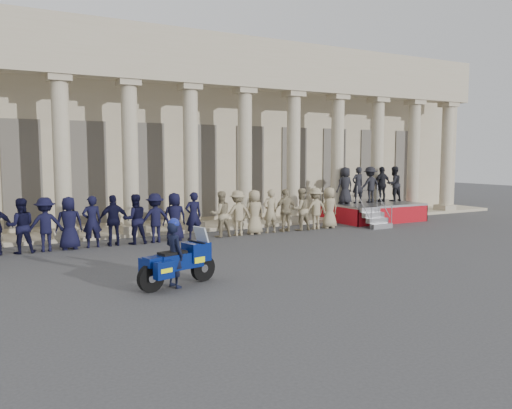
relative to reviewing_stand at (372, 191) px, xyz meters
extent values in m
plane|color=#38383B|center=(-10.78, -7.25, -1.49)|extent=(90.00, 90.00, 0.00)
cube|color=tan|center=(-10.78, 7.75, 3.01)|extent=(40.00, 10.00, 9.00)
cube|color=tan|center=(-10.78, 1.55, -1.42)|extent=(40.00, 2.60, 0.15)
cube|color=tan|center=(-10.78, 0.75, 5.30)|extent=(35.80, 1.00, 1.00)
cube|color=tan|center=(-10.78, 0.75, 6.40)|extent=(35.80, 1.00, 1.20)
cube|color=tan|center=(-14.68, 0.75, -1.19)|extent=(0.90, 0.90, 0.30)
cylinder|color=tan|center=(-14.68, 0.75, 1.76)|extent=(0.64, 0.64, 5.60)
cube|color=tan|center=(-14.68, 0.75, 4.68)|extent=(0.85, 0.85, 0.24)
cube|color=tan|center=(-12.08, 0.75, -1.19)|extent=(0.90, 0.90, 0.30)
cylinder|color=tan|center=(-12.08, 0.75, 1.76)|extent=(0.64, 0.64, 5.60)
cube|color=tan|center=(-12.08, 0.75, 4.68)|extent=(0.85, 0.85, 0.24)
cube|color=tan|center=(-9.48, 0.75, -1.19)|extent=(0.90, 0.90, 0.30)
cylinder|color=tan|center=(-9.48, 0.75, 1.76)|extent=(0.64, 0.64, 5.60)
cube|color=tan|center=(-9.48, 0.75, 4.68)|extent=(0.85, 0.85, 0.24)
cube|color=tan|center=(-6.88, 0.75, -1.19)|extent=(0.90, 0.90, 0.30)
cylinder|color=tan|center=(-6.88, 0.75, 1.76)|extent=(0.64, 0.64, 5.60)
cube|color=tan|center=(-6.88, 0.75, 4.68)|extent=(0.85, 0.85, 0.24)
cube|color=tan|center=(-4.28, 0.75, -1.19)|extent=(0.90, 0.90, 0.30)
cylinder|color=tan|center=(-4.28, 0.75, 1.76)|extent=(0.64, 0.64, 5.60)
cube|color=tan|center=(-4.28, 0.75, 4.68)|extent=(0.85, 0.85, 0.24)
cube|color=tan|center=(-1.68, 0.75, -1.19)|extent=(0.90, 0.90, 0.30)
cylinder|color=tan|center=(-1.68, 0.75, 1.76)|extent=(0.64, 0.64, 5.60)
cube|color=tan|center=(-1.68, 0.75, 4.68)|extent=(0.85, 0.85, 0.24)
cube|color=tan|center=(0.92, 0.75, -1.19)|extent=(0.90, 0.90, 0.30)
cylinder|color=tan|center=(0.92, 0.75, 1.76)|extent=(0.64, 0.64, 5.60)
cube|color=tan|center=(0.92, 0.75, 4.68)|extent=(0.85, 0.85, 0.24)
cube|color=tan|center=(3.52, 0.75, -1.19)|extent=(0.90, 0.90, 0.30)
cylinder|color=tan|center=(3.52, 0.75, 1.76)|extent=(0.64, 0.64, 5.60)
cube|color=tan|center=(3.52, 0.75, 4.68)|extent=(0.85, 0.85, 0.24)
cube|color=tan|center=(6.12, 0.75, -1.19)|extent=(0.90, 0.90, 0.30)
cylinder|color=tan|center=(6.12, 0.75, 1.76)|extent=(0.64, 0.64, 5.60)
cube|color=tan|center=(6.12, 0.75, 4.68)|extent=(0.85, 0.85, 0.24)
cube|color=black|center=(-15.98, 2.77, 1.06)|extent=(1.30, 0.12, 4.20)
cube|color=black|center=(-13.38, 2.77, 1.06)|extent=(1.30, 0.12, 4.20)
cube|color=black|center=(-10.78, 2.77, 1.06)|extent=(1.30, 0.12, 4.20)
cube|color=black|center=(-8.18, 2.77, 1.06)|extent=(1.30, 0.12, 4.20)
cube|color=black|center=(-5.58, 2.77, 1.06)|extent=(1.30, 0.12, 4.20)
cube|color=black|center=(-2.98, 2.77, 1.06)|extent=(1.30, 0.12, 4.20)
cube|color=black|center=(-0.38, 2.77, 1.06)|extent=(1.30, 0.12, 4.20)
cube|color=black|center=(2.22, 2.77, 1.06)|extent=(1.30, 0.12, 4.20)
cube|color=black|center=(4.82, 2.77, 1.06)|extent=(1.30, 0.12, 4.20)
imported|color=black|center=(-16.30, -1.25, -0.56)|extent=(0.90, 0.70, 1.86)
imported|color=black|center=(-15.53, -1.25, -0.56)|extent=(1.20, 0.69, 1.86)
imported|color=black|center=(-14.76, -1.25, -0.56)|extent=(0.91, 0.59, 1.86)
imported|color=black|center=(-14.00, -1.25, -0.56)|extent=(0.68, 0.45, 1.86)
imported|color=black|center=(-13.23, -1.25, -0.56)|extent=(1.09, 0.45, 1.86)
imported|color=black|center=(-12.46, -1.25, -0.56)|extent=(0.90, 0.70, 1.86)
imported|color=black|center=(-11.69, -1.25, -0.56)|extent=(1.20, 0.69, 1.86)
imported|color=black|center=(-10.92, -1.25, -0.56)|extent=(0.91, 0.59, 1.86)
imported|color=black|center=(-10.16, -1.25, -0.56)|extent=(0.68, 0.45, 1.86)
imported|color=gray|center=(-8.99, -1.25, -0.56)|extent=(0.90, 0.70, 1.86)
imported|color=gray|center=(-8.22, -1.25, -0.56)|extent=(1.20, 0.69, 1.86)
imported|color=gray|center=(-7.45, -1.25, -0.56)|extent=(0.91, 0.59, 1.86)
imported|color=gray|center=(-6.68, -1.25, -0.56)|extent=(0.68, 0.45, 1.86)
imported|color=gray|center=(-5.92, -1.25, -0.56)|extent=(1.09, 0.45, 1.86)
imported|color=gray|center=(-5.15, -1.25, -0.56)|extent=(0.90, 0.70, 1.86)
imported|color=gray|center=(-4.38, -1.25, -0.56)|extent=(1.20, 0.69, 1.86)
imported|color=gray|center=(-3.61, -1.25, -0.56)|extent=(0.91, 0.59, 1.86)
cube|color=gray|center=(-0.01, -0.03, -0.64)|extent=(4.44, 3.17, 0.10)
cube|color=maroon|center=(-0.01, -1.60, -1.09)|extent=(4.44, 0.04, 0.80)
cube|color=maroon|center=(-2.22, -0.03, -1.09)|extent=(0.04, 3.17, 0.80)
cube|color=maroon|center=(2.19, -0.03, -1.09)|extent=(0.04, 3.17, 0.80)
cube|color=gray|center=(-1.64, -2.52, -1.38)|extent=(1.10, 0.28, 0.22)
cube|color=gray|center=(-1.64, -2.24, -1.16)|extent=(1.10, 0.28, 0.22)
cube|color=gray|center=(-1.64, -1.96, -0.93)|extent=(1.10, 0.28, 0.22)
cube|color=gray|center=(-1.64, -1.68, -0.71)|extent=(1.10, 0.28, 0.22)
cylinder|color=gray|center=(-0.01, 1.51, -0.09)|extent=(4.44, 0.04, 0.04)
imported|color=black|center=(-1.61, 0.17, 0.32)|extent=(0.89, 0.58, 1.83)
imported|color=black|center=(-0.81, 0.17, 0.32)|extent=(0.67, 0.44, 1.83)
imported|color=black|center=(-0.01, 0.17, 0.32)|extent=(1.18, 0.68, 1.83)
imported|color=black|center=(0.79, 0.17, 0.32)|extent=(1.07, 0.45, 1.83)
imported|color=black|center=(1.59, 0.17, 0.32)|extent=(0.89, 0.69, 1.83)
cylinder|color=black|center=(-12.31, -7.60, -1.15)|extent=(0.70, 0.32, 0.69)
cylinder|color=black|center=(-13.82, -8.01, -1.15)|extent=(0.70, 0.32, 0.69)
cube|color=navy|center=(-13.01, -7.79, -0.85)|extent=(1.27, 0.74, 0.40)
cube|color=navy|center=(-12.51, -7.65, -0.68)|extent=(0.70, 0.68, 0.47)
cube|color=silver|center=(-12.51, -7.65, -0.92)|extent=(0.30, 0.36, 0.13)
cube|color=#B2BFCC|center=(-12.34, -7.61, -0.32)|extent=(0.34, 0.52, 0.56)
cube|color=black|center=(-13.21, -7.85, -0.64)|extent=(0.75, 0.52, 0.10)
cube|color=navy|center=(-13.77, -8.00, -0.76)|extent=(0.45, 0.44, 0.23)
cube|color=navy|center=(-13.58, -8.29, -0.92)|extent=(0.51, 0.35, 0.42)
cube|color=#F0FE0D|center=(-13.58, -8.29, -0.92)|extent=(0.37, 0.32, 0.10)
cube|color=navy|center=(-13.75, -7.65, -0.92)|extent=(0.51, 0.35, 0.42)
cube|color=#F0FE0D|center=(-13.75, -7.65, -0.92)|extent=(0.37, 0.32, 0.10)
cylinder|color=silver|center=(-13.58, -7.69, -1.18)|extent=(0.63, 0.27, 0.10)
cylinder|color=black|center=(-12.51, -7.65, -0.43)|extent=(0.23, 0.71, 0.04)
imported|color=black|center=(-13.16, -7.83, -0.67)|extent=(0.54, 0.68, 1.65)
sphere|color=navy|center=(-13.16, -7.83, 0.11)|extent=(0.28, 0.28, 0.28)
camera|label=1|loc=(-17.08, -19.55, 1.76)|focal=35.00mm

